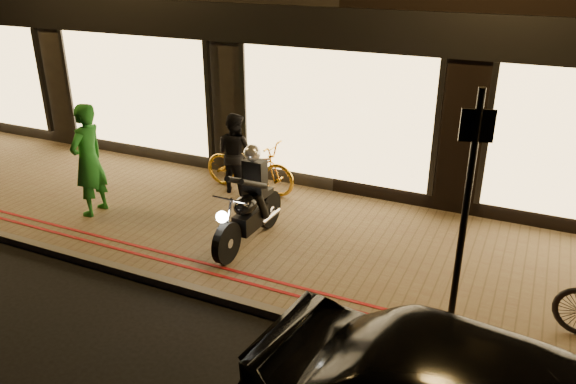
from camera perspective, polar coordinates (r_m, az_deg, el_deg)
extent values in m
plane|color=black|center=(7.72, -6.28, -11.43)|extent=(90.00, 90.00, 0.00)
cube|color=brown|center=(9.19, 0.11, -4.71)|extent=(50.00, 4.00, 0.12)
cube|color=#59544C|center=(7.72, -6.10, -10.88)|extent=(50.00, 0.14, 0.12)
cube|color=maroon|center=(7.97, -4.64, -9.06)|extent=(50.00, 0.06, 0.01)
cube|color=maroon|center=(8.12, -3.94, -8.38)|extent=(50.00, 0.06, 0.01)
cube|color=black|center=(9.99, 5.03, 16.18)|extent=(48.00, 0.12, 0.70)
cube|color=#FFD17F|center=(12.52, -15.24, 9.75)|extent=(3.60, 0.06, 2.38)
cube|color=#FFD17F|center=(10.28, 4.71, 7.63)|extent=(3.60, 0.06, 2.38)
cylinder|color=black|center=(8.31, -6.25, -5.15)|extent=(0.14, 0.64, 0.64)
cylinder|color=black|center=(9.30, -1.97, -1.75)|extent=(0.14, 0.64, 0.64)
cylinder|color=silver|center=(8.31, -6.25, -5.15)|extent=(0.14, 0.14, 0.14)
cylinder|color=silver|center=(9.30, -1.97, -1.75)|extent=(0.14, 0.14, 0.14)
cube|color=black|center=(8.80, -3.83, -2.76)|extent=(0.28, 0.71, 0.30)
ellipsoid|color=black|center=(8.57, -4.32, -1.30)|extent=(0.34, 0.51, 0.29)
cube|color=black|center=(8.91, -2.92, -0.27)|extent=(0.24, 0.56, 0.09)
cylinder|color=silver|center=(8.14, -5.88, -0.80)|extent=(0.60, 0.05, 0.03)
cylinder|color=silver|center=(8.21, -6.15, -3.16)|extent=(0.06, 0.33, 0.71)
sphere|color=white|center=(8.03, -6.73, -2.53)|extent=(0.17, 0.17, 0.17)
cylinder|color=silver|center=(9.15, -1.75, -2.47)|extent=(0.09, 0.55, 0.07)
cube|color=black|center=(8.67, -3.38, 1.54)|extent=(0.35, 0.23, 0.55)
sphere|color=silver|center=(8.47, -3.65, 3.98)|extent=(0.27, 0.27, 0.26)
cylinder|color=black|center=(8.48, -5.40, 1.19)|extent=(0.16, 0.61, 0.34)
cylinder|color=black|center=(8.33, -3.52, 0.82)|extent=(0.19, 0.61, 0.34)
cylinder|color=black|center=(8.88, -4.23, -1.09)|extent=(0.19, 0.29, 0.46)
cylinder|color=black|center=(8.75, -2.65, -1.43)|extent=(0.20, 0.29, 0.46)
cylinder|color=black|center=(6.54, 17.45, -2.83)|extent=(0.10, 0.10, 3.00)
cube|color=black|center=(6.15, 18.67, 6.41)|extent=(0.35, 0.11, 0.35)
imported|color=gold|center=(10.69, -3.92, 2.68)|extent=(1.92, 0.73, 1.00)
imported|color=#1D6E22|center=(10.14, -19.63, 3.07)|extent=(0.50, 0.74, 1.96)
imported|color=black|center=(10.57, -5.41, 3.96)|extent=(0.84, 0.71, 1.54)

